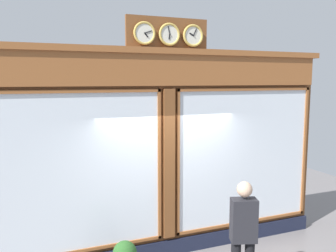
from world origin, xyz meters
TOP-DOWN VIEW (x-y plane):
  - shop_facade at (-0.00, -0.13)m, footprint 6.32×0.42m
  - pedestrian at (-0.54, 1.52)m, footprint 0.41×0.32m

SIDE VIEW (x-z plane):
  - pedestrian at x=-0.54m, z-range 0.09..1.78m
  - shop_facade at x=0.00m, z-range -0.24..3.89m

